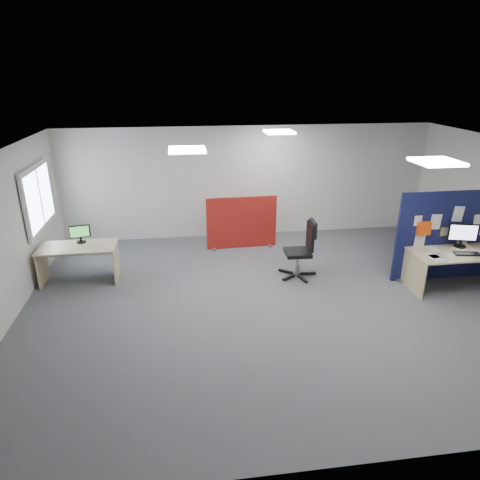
{
  "coord_description": "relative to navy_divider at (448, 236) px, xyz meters",
  "views": [
    {
      "loc": [
        -1.6,
        -6.62,
        3.86
      ],
      "look_at": [
        -0.61,
        0.57,
        1.0
      ],
      "focal_mm": 32.0,
      "sensor_mm": 36.0,
      "label": 1
    }
  ],
  "objects": [
    {
      "name": "monitor_main",
      "position": [
        0.16,
        -0.17,
        0.09
      ],
      "size": [
        0.52,
        0.22,
        0.46
      ],
      "rotation": [
        0.0,
        0.0,
        -0.26
      ],
      "color": "black",
      "rests_on": "main_desk"
    },
    {
      "name": "navy_divider",
      "position": [
        0.0,
        0.0,
        0.0
      ],
      "size": [
        2.17,
        0.3,
        1.79
      ],
      "color": "#0F163A",
      "rests_on": "floor"
    },
    {
      "name": "window",
      "position": [
        -7.9,
        1.5,
        0.65
      ],
      "size": [
        0.06,
        1.7,
        1.3
      ],
      "color": "white",
      "rests_on": "wall_left"
    },
    {
      "name": "wall_back",
      "position": [
        -3.46,
        3.0,
        0.45
      ],
      "size": [
        9.0,
        0.02,
        2.7
      ],
      "primitive_type": "cube",
      "color": "silver",
      "rests_on": "floor"
    },
    {
      "name": "red_divider",
      "position": [
        -3.76,
        2.13,
        -0.29
      ],
      "size": [
        1.63,
        0.3,
        1.22
      ],
      "rotation": [
        0.0,
        0.0,
        0.03
      ],
      "color": "maroon",
      "rests_on": "floor"
    },
    {
      "name": "monitor_second",
      "position": [
        -7.1,
        1.05,
        0.03
      ],
      "size": [
        0.39,
        0.18,
        0.36
      ],
      "rotation": [
        0.0,
        0.0,
        0.18
      ],
      "color": "black",
      "rests_on": "second_desk"
    },
    {
      "name": "floor",
      "position": [
        -3.46,
        -0.5,
        -0.9
      ],
      "size": [
        9.0,
        9.0,
        0.0
      ],
      "primitive_type": "plane",
      "color": "#57595F",
      "rests_on": "ground"
    },
    {
      "name": "keyboard",
      "position": [
        0.07,
        -0.53,
        -0.15
      ],
      "size": [
        0.48,
        0.27,
        0.02
      ],
      "primitive_type": "cube",
      "rotation": [
        0.0,
        0.0,
        -0.2
      ],
      "color": "black",
      "rests_on": "main_desk"
    },
    {
      "name": "second_desk",
      "position": [
        -7.14,
        0.89,
        -0.35
      ],
      "size": [
        1.46,
        0.73,
        0.73
      ],
      "color": "tan",
      "rests_on": "floor"
    },
    {
      "name": "ceiling",
      "position": [
        -3.46,
        -0.5,
        1.8
      ],
      "size": [
        9.0,
        7.0,
        0.02
      ],
      "primitive_type": "cube",
      "color": "white",
      "rests_on": "wall_back"
    },
    {
      "name": "desk_papers",
      "position": [
        -0.06,
        -0.42,
        -0.16
      ],
      "size": [
        1.44,
        0.82,
        0.0
      ],
      "color": "white",
      "rests_on": "main_desk"
    },
    {
      "name": "ceiling_lights",
      "position": [
        -3.13,
        0.17,
        1.77
      ],
      "size": [
        4.1,
        4.1,
        0.04
      ],
      "color": "white",
      "rests_on": "ceiling"
    },
    {
      "name": "office_chair",
      "position": [
        -2.75,
        0.46,
        -0.24
      ],
      "size": [
        0.74,
        0.77,
        1.15
      ],
      "rotation": [
        0.0,
        0.0,
        -0.04
      ],
      "color": "black",
      "rests_on": "floor"
    },
    {
      "name": "main_desk",
      "position": [
        0.12,
        -0.35,
        -0.33
      ],
      "size": [
        2.01,
        0.89,
        0.73
      ],
      "color": "tan",
      "rests_on": "floor"
    },
    {
      "name": "wall_front",
      "position": [
        -3.46,
        -4.0,
        0.45
      ],
      "size": [
        9.0,
        0.02,
        2.7
      ],
      "primitive_type": "cube",
      "color": "silver",
      "rests_on": "floor"
    }
  ]
}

